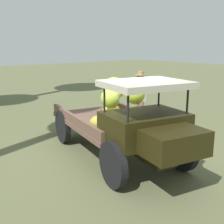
# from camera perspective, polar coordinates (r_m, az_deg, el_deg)

# --- Properties ---
(ground_plane) EXTENTS (60.00, 60.00, 0.00)m
(ground_plane) POSITION_cam_1_polar(r_m,az_deg,el_deg) (7.03, 2.64, -8.03)
(ground_plane) COLOR #5D603E
(truck) EXTENTS (4.64, 2.44, 1.87)m
(truck) POSITION_cam_1_polar(r_m,az_deg,el_deg) (6.35, 2.79, -1.51)
(truck) COLOR black
(truck) RESTS_ON ground
(farmer) EXTENTS (0.57, 0.53, 1.76)m
(farmer) POSITION_cam_1_polar(r_m,az_deg,el_deg) (8.80, 5.47, 3.07)
(farmer) COLOR #8E6851
(farmer) RESTS_ON ground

